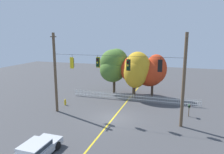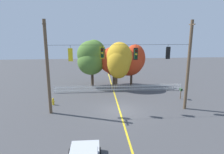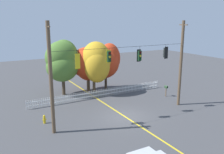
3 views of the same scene
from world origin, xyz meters
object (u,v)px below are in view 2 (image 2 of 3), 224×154
Objects in this scene: autumn_maple_mid at (115,62)px; traffic_signal_southbound_primary at (71,55)px; autumn_maple_far_west at (131,61)px; traffic_signal_northbound_primary at (168,53)px; traffic_signal_northbound_secondary at (102,53)px; fire_hydrant at (53,101)px; autumn_maple_near_fence at (92,57)px; traffic_signal_westbound_side at (136,54)px; roadside_mailbox at (181,90)px; autumn_oak_far_east at (119,60)px.

traffic_signal_southbound_primary is at bearing -117.86° from autumn_maple_mid.
traffic_signal_northbound_primary is at bearing -78.34° from autumn_maple_far_west.
traffic_signal_northbound_primary is (6.44, -0.02, -0.05)m from traffic_signal_northbound_secondary.
traffic_signal_northbound_secondary is 1.67× the size of fire_hydrant.
autumn_maple_far_west reaches higher than autumn_maple_mid.
traffic_signal_northbound_secondary reaches higher than autumn_maple_mid.
traffic_signal_southbound_primary is 0.25× the size of autumn_maple_far_west.
autumn_maple_far_west is at bearing -3.95° from autumn_maple_near_fence.
traffic_signal_westbound_side is 9.97m from autumn_maple_mid.
autumn_maple_far_west is 4.52× the size of roadside_mailbox.
traffic_signal_westbound_side is 1.08× the size of roadside_mailbox.
autumn_maple_mid is (-1.15, 9.66, -2.21)m from traffic_signal_westbound_side.
traffic_signal_westbound_side is at bearing -85.18° from autumn_oak_far_east.
traffic_signal_northbound_primary is 13.31m from fire_hydrant.
traffic_signal_southbound_primary is 0.22× the size of autumn_maple_near_fence.
traffic_signal_westbound_side is 0.24× the size of autumn_maple_far_west.
autumn_maple_far_west is 8.45m from roadside_mailbox.
fire_hydrant is at bearing 165.56° from traffic_signal_westbound_side.
fire_hydrant is (-7.57, -7.41, -3.24)m from autumn_maple_mid.
traffic_signal_northbound_secondary and traffic_signal_northbound_primary have the same top height.
traffic_signal_northbound_secondary is 0.19× the size of autumn_maple_near_fence.
traffic_signal_westbound_side is (3.28, 0.00, -0.15)m from traffic_signal_northbound_secondary.
autumn_maple_far_west reaches higher than roadside_mailbox.
traffic_signal_northbound_secondary reaches higher than autumn_maple_far_west.
traffic_signal_southbound_primary and traffic_signal_northbound_primary have the same top height.
autumn_oak_far_east is at bearing -22.98° from autumn_maple_near_fence.
traffic_signal_southbound_primary reaches higher than autumn_maple_far_west.
traffic_signal_northbound_primary is at bearing -65.98° from autumn_maple_mid.
traffic_signal_southbound_primary is 9.97m from autumn_oak_far_east.
traffic_signal_northbound_secondary is 0.89× the size of traffic_signal_westbound_side.
autumn_maple_far_west is at bearing 63.92° from traffic_signal_northbound_secondary.
fire_hydrant is at bearing -120.08° from autumn_maple_near_fence.
autumn_oak_far_east is at bearing 143.51° from roadside_mailbox.
traffic_signal_westbound_side is 1.06× the size of traffic_signal_northbound_primary.
traffic_signal_northbound_secondary is 8.67m from autumn_oak_far_east.
autumn_maple_mid is 1.73m from autumn_oak_far_east.
autumn_oak_far_east is at bearing -73.68° from autumn_maple_mid.
traffic_signal_northbound_primary is 0.21× the size of autumn_oak_far_east.
autumn_maple_near_fence is at bearing 147.85° from roadside_mailbox.
traffic_signal_northbound_primary reaches higher than autumn_maple_mid.
traffic_signal_northbound_primary is 0.23× the size of autumn_maple_far_west.
traffic_signal_westbound_side is 3.16m from traffic_signal_northbound_primary.
autumn_maple_near_fence is 1.11× the size of autumn_maple_far_west.
traffic_signal_southbound_primary is at bearing -179.82° from traffic_signal_westbound_side.
traffic_signal_northbound_primary reaches higher than autumn_oak_far_east.
traffic_signal_westbound_side is at bearing -154.67° from roadside_mailbox.
autumn_maple_near_fence is at bearing -179.68° from autumn_maple_mid.
autumn_maple_far_west is (-1.91, 9.27, -2.17)m from traffic_signal_northbound_primary.
traffic_signal_southbound_primary is at bearing -42.71° from fire_hydrant.
traffic_signal_southbound_primary and traffic_signal_westbound_side have the same top height.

